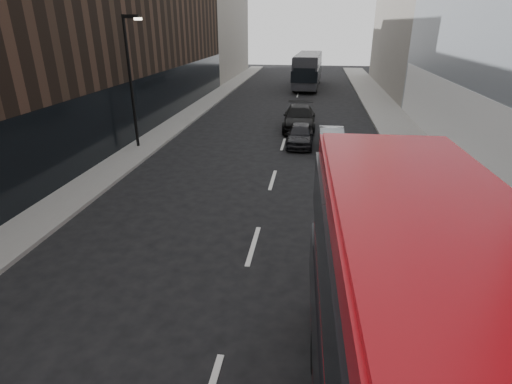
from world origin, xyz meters
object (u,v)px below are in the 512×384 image
at_px(car_a, 300,134).
at_px(street_lamp, 131,74).
at_px(grey_bus, 308,70).
at_px(car_b, 331,140).
at_px(car_c, 299,118).

bearing_deg(car_a, street_lamp, -167.67).
relative_size(grey_bus, car_b, 2.92).
bearing_deg(grey_bus, car_c, -87.63).
bearing_deg(street_lamp, grey_bus, 70.55).
xyz_separation_m(car_b, car_c, (-2.02, 4.93, 0.12)).
bearing_deg(car_c, grey_bus, 88.76).
bearing_deg(car_a, grey_bus, 90.56).
bearing_deg(car_b, grey_bus, 94.03).
distance_m(car_b, car_c, 5.33).
xyz_separation_m(street_lamp, car_a, (9.21, 1.99, -3.53)).
xyz_separation_m(street_lamp, car_c, (8.98, 6.00, -3.41)).
height_order(car_a, car_b, car_a).
distance_m(grey_bus, car_a, 23.58).
distance_m(street_lamp, grey_bus, 27.18).
height_order(car_a, car_c, car_c).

